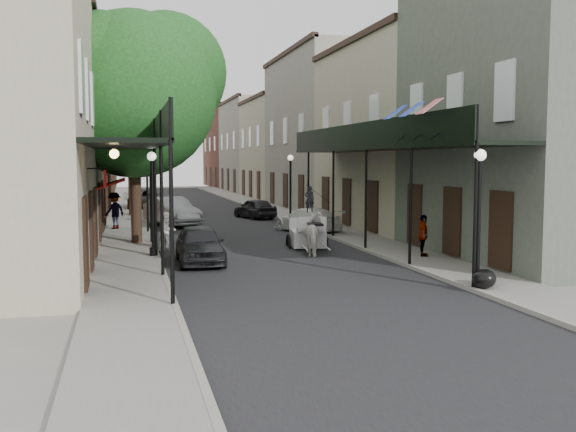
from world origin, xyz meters
TOP-DOWN VIEW (x-y plane):
  - ground at (0.00, 0.00)m, footprint 140.00×140.00m
  - road at (0.00, 20.00)m, footprint 8.00×90.00m
  - sidewalk_left at (-5.00, 20.00)m, footprint 2.20×90.00m
  - sidewalk_right at (5.00, 20.00)m, footprint 2.20×90.00m
  - building_row_left at (-8.60, 30.00)m, footprint 5.00×80.00m
  - building_row_right at (8.60, 30.00)m, footprint 5.00×80.00m
  - gallery_left at (-4.79, 6.98)m, footprint 2.20×18.05m
  - gallery_right at (4.79, 6.98)m, footprint 2.20×18.05m
  - tree_near at (-4.20, 10.18)m, footprint 7.31×6.80m
  - tree_far at (-4.25, 24.18)m, footprint 6.45×6.00m
  - lamppost_right_near at (4.10, -2.00)m, footprint 0.32×0.32m
  - lamppost_left at (-4.10, 6.00)m, footprint 0.32×0.32m
  - lamppost_right_far at (4.10, 18.00)m, footprint 0.32×0.32m
  - horse at (1.80, 5.45)m, footprint 1.05×1.90m
  - carriage at (2.12, 7.80)m, footprint 1.74×2.39m
  - pedestrian_walking at (-3.50, 7.81)m, footprint 0.92×0.84m
  - pedestrian_sidewalk_left at (-5.56, 15.67)m, footprint 1.33×1.29m
  - pedestrian_sidewalk_right at (5.20, 3.45)m, footprint 0.67×0.95m
  - car_left_near at (-2.60, 4.63)m, footprint 1.66×3.89m
  - car_left_mid at (-2.60, 17.74)m, footprint 3.00×4.90m
  - car_left_far at (-3.60, 30.33)m, footprint 2.66×5.18m
  - car_right_near at (3.60, 12.83)m, footprint 2.99×4.50m
  - car_right_far at (2.60, 20.84)m, footprint 2.36×3.86m
  - trash_bags at (4.32, -2.03)m, footprint 0.88×1.03m

SIDE VIEW (x-z plane):
  - ground at x=0.00m, z-range 0.00..0.00m
  - road at x=0.00m, z-range 0.00..0.01m
  - sidewalk_left at x=-5.00m, z-range 0.00..0.12m
  - sidewalk_right at x=5.00m, z-range 0.00..0.12m
  - trash_bags at x=4.32m, z-range 0.10..0.63m
  - car_right_near at x=3.60m, z-range 0.00..1.21m
  - car_right_far at x=2.60m, z-range 0.00..1.23m
  - car_left_near at x=-2.60m, z-range 0.00..1.31m
  - car_left_far at x=-3.60m, z-range 0.00..1.40m
  - horse at x=1.80m, z-range 0.00..1.52m
  - car_left_mid at x=-2.60m, z-range 0.00..1.52m
  - pedestrian_walking at x=-3.50m, z-range 0.00..1.54m
  - pedestrian_sidewalk_right at x=5.20m, z-range 0.12..1.61m
  - carriage at x=2.12m, z-range -0.28..2.26m
  - pedestrian_sidewalk_left at x=-5.56m, z-range 0.12..1.94m
  - lamppost_right_near at x=4.10m, z-range 0.19..3.90m
  - lamppost_left at x=-4.10m, z-range 0.19..3.90m
  - lamppost_right_far at x=4.10m, z-range 0.19..3.90m
  - gallery_left at x=-4.79m, z-range 1.61..6.49m
  - gallery_right at x=4.79m, z-range 1.61..6.49m
  - building_row_left at x=-8.60m, z-range 0.00..10.50m
  - building_row_right at x=8.60m, z-range 0.00..10.50m
  - tree_far at x=-4.25m, z-range 1.53..10.14m
  - tree_near at x=-4.20m, z-range 1.67..11.30m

